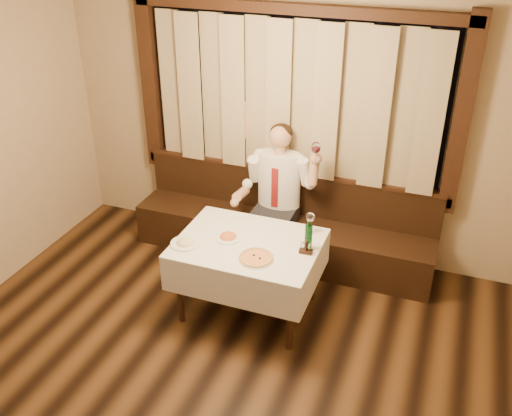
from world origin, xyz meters
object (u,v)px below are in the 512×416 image
at_px(dining_table, 248,252).
at_px(cruet_caddy, 306,249).
at_px(green_bottle, 308,237).
at_px(banquette, 283,229).
at_px(pasta_cream, 185,241).
at_px(seated_man, 277,187).
at_px(pasta_red, 228,235).
at_px(pizza, 256,258).

relative_size(dining_table, cruet_caddy, 10.35).
distance_m(green_bottle, cruet_caddy, 0.10).
height_order(banquette, cruet_caddy, banquette).
relative_size(pasta_cream, seated_man, 0.18).
relative_size(pasta_red, green_bottle, 0.84).
relative_size(dining_table, pasta_red, 5.10).
height_order(banquette, seated_man, seated_man).
relative_size(banquette, pizza, 10.25).
bearing_deg(green_bottle, pasta_cream, -163.92).
relative_size(banquette, dining_table, 2.52).
xyz_separation_m(dining_table, pasta_red, (-0.19, -0.00, 0.14)).
relative_size(dining_table, seated_man, 0.85).
distance_m(green_bottle, seated_man, 1.03).
relative_size(pizza, pasta_cream, 1.17).
height_order(pizza, cruet_caddy, cruet_caddy).
xyz_separation_m(banquette, pasta_cream, (-0.51, -1.25, 0.48)).
bearing_deg(cruet_caddy, pizza, -149.18).
height_order(banquette, pasta_cream, banquette).
bearing_deg(cruet_caddy, pasta_cream, -169.35).
bearing_deg(pasta_cream, seated_man, 68.00).
relative_size(pasta_red, seated_man, 0.17).
distance_m(pizza, seated_man, 1.18).
xyz_separation_m(banquette, seated_man, (-0.04, -0.09, 0.55)).
distance_m(banquette, green_bottle, 1.23).
xyz_separation_m(pasta_cream, seated_man, (0.47, 1.16, 0.07)).
distance_m(pasta_cream, green_bottle, 1.08).
bearing_deg(dining_table, pasta_red, -179.97).
bearing_deg(pasta_red, seated_man, 80.72).
distance_m(banquette, cruet_caddy, 1.24).
bearing_deg(pasta_red, green_bottle, 5.89).
distance_m(banquette, pasta_cream, 1.43).
bearing_deg(pasta_cream, dining_table, 23.85).
distance_m(banquette, dining_table, 1.08).
bearing_deg(green_bottle, banquette, 119.19).
height_order(dining_table, pizza, pizza).
distance_m(dining_table, pasta_cream, 0.57).
relative_size(green_bottle, seated_man, 0.20).
distance_m(dining_table, seated_man, 0.96).
bearing_deg(pasta_cream, green_bottle, 16.08).
bearing_deg(seated_man, dining_table, -87.47).
bearing_deg(seated_man, pasta_red, -99.28).
relative_size(pasta_red, cruet_caddy, 2.03).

